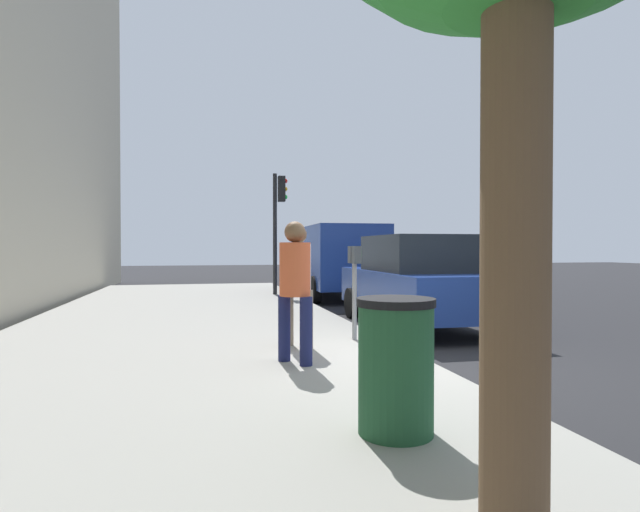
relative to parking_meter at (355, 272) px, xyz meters
The scene contains 9 objects.
ground_plane 1.82m from the parking_meter, 160.43° to the right, with size 80.00×80.00×0.00m, color #232326.
sidewalk_slab 3.05m from the parking_meter, 117.36° to the left, with size 28.00×6.00×0.15m, color gray.
parking_meter is the anchor object (origin of this frame).
pedestrian_at_meter 1.01m from the parking_meter, 111.64° to the left, with size 0.45×0.37×1.70m.
pedestrian_bystander 1.78m from the parking_meter, 139.39° to the left, with size 0.46×0.37×1.70m.
parked_sedan_near 2.57m from the parking_meter, 45.35° to the right, with size 4.43×2.03×1.77m.
parked_van_far 8.19m from the parking_meter, 12.81° to the right, with size 5.26×2.24×2.18m.
traffic_signal 7.89m from the parking_meter, ahead, with size 0.24×0.44×3.60m.
trash_bin 3.92m from the parking_meter, 167.49° to the left, with size 0.59×0.59×1.01m.
Camera 1 is at (-6.03, 2.72, 1.53)m, focal length 28.58 mm.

